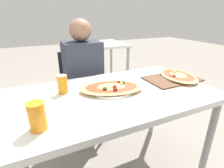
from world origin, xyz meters
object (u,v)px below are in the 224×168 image
Objects in this scene: pizza_main at (112,88)px; drink_glass at (37,116)px; soda_can at (63,84)px; pizza_second at (178,76)px; person_seated at (84,74)px; chair_far_seated at (82,90)px; dining_table at (112,103)px.

drink_glass reaches higher than pizza_main.
soda_can reaches higher than pizza_second.
pizza_second is at bearing 12.52° from drink_glass.
soda_can is (-0.27, -0.46, 0.11)m from person_seated.
chair_far_seated is at bearing 92.92° from pizza_main.
person_seated is 2.89× the size of pizza_second.
dining_table is 0.60m from person_seated.
pizza_main is 3.64× the size of drink_glass.
pizza_main is (0.03, -0.68, 0.28)m from chair_far_seated.
pizza_main is 0.60m from pizza_second.
person_seated reaches higher than soda_can.
chair_far_seated reaches higher than drink_glass.
soda_can is at bearing 154.41° from dining_table.
dining_table is 0.62m from pizza_second.
drink_glass reaches higher than pizza_second.
soda_can is (-0.27, -0.58, 0.32)m from chair_far_seated.
pizza_second is at bearing -0.62° from pizza_main.
chair_far_seated is 0.74× the size of person_seated.
chair_far_seated is 2.13× the size of pizza_second.
pizza_second is (0.63, -0.69, 0.28)m from chair_far_seated.
pizza_main is 0.55m from drink_glass.
pizza_main reaches higher than dining_table.
dining_table is at bearing -177.54° from pizza_second.
pizza_second is (1.08, 0.24, -0.05)m from drink_glass.
person_seated reaches higher than dining_table.
pizza_main is at bearing 64.87° from dining_table.
pizza_main is 0.33m from soda_can.
pizza_second is at bearing 2.46° from dining_table.
pizza_second is at bearing 137.83° from person_seated.
drink_glass is at bearing -155.49° from dining_table.
pizza_main is at bearing 26.98° from drink_glass.
soda_can is at bearing 59.20° from person_seated.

